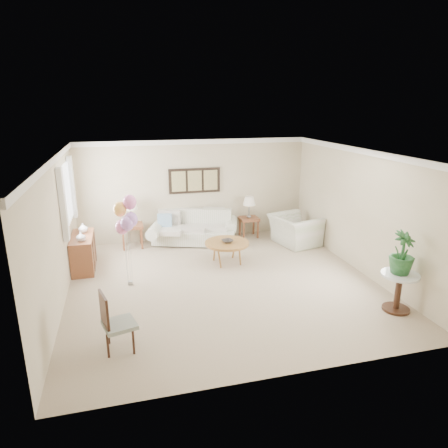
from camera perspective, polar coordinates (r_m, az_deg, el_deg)
name	(u,v)px	position (r m, az deg, el deg)	size (l,w,h in m)	color
ground_plane	(223,283)	(8.15, -0.13, -8.36)	(6.00, 6.00, 0.00)	tan
room_shell	(216,204)	(7.67, -1.10, 2.91)	(6.04, 6.04, 2.60)	beige
wall_art_triptych	(195,181)	(10.45, -4.22, 6.20)	(1.35, 0.06, 0.65)	black
sofa	(194,230)	(10.35, -4.29, -0.87)	(2.54, 1.48, 0.84)	silver
end_table_left	(132,228)	(10.19, -13.04, -0.57)	(0.55, 0.50, 0.60)	brown
end_table_right	(249,221)	(10.75, 3.57, 0.49)	(0.49, 0.45, 0.54)	brown
lamp_left	(130,205)	(10.03, -13.26, 2.62)	(0.36, 0.36, 0.64)	gray
lamp_right	(249,202)	(10.62, 3.62, 3.22)	(0.33, 0.33, 0.57)	gray
coffee_table	(227,244)	(8.95, 0.43, -2.82)	(0.99, 0.99, 0.50)	#9B6D3D
decor_bowl	(227,241)	(8.89, 0.49, -2.46)	(0.25, 0.25, 0.06)	#2F2A26
armchair	(295,230)	(10.36, 10.08, -0.84)	(1.15, 1.00, 0.75)	silver
side_table	(399,283)	(7.55, 23.75, -7.70)	(0.64, 0.64, 0.69)	silver
potted_plant	(402,253)	(7.37, 24.13, -3.79)	(0.42, 0.42, 0.74)	#174B1C
accent_chair	(114,321)	(6.12, -15.38, -13.19)	(0.54, 0.54, 0.91)	gray
credenza	(83,252)	(9.23, -19.45, -3.80)	(0.46, 1.20, 0.74)	brown
vase_white	(81,236)	(8.75, -19.77, -1.68)	(0.19, 0.19, 0.20)	silver
vase_sage	(83,228)	(9.32, -19.50, -0.53)	(0.20, 0.20, 0.21)	silver
balloon_cluster	(126,217)	(7.79, -13.82, 1.02)	(0.44, 0.47, 1.82)	gray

